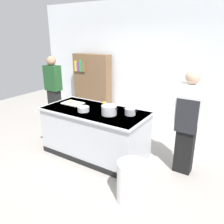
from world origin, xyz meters
The scene contains 13 objects.
ground_plane centered at (0.00, 0.00, 0.00)m, with size 10.00×10.00×0.00m, color #9E9991.
back_wall centered at (0.00, 2.10, 1.50)m, with size 6.40×0.12×3.00m, color silver.
counter_island centered at (0.00, 0.00, 0.47)m, with size 1.98×0.98×0.90m.
cutting_board centered at (-0.60, 0.08, 0.91)m, with size 0.40×0.28×0.02m, color silver.
onion centered at (-0.62, 0.04, 0.96)m, with size 0.07×0.07×0.07m, color tan.
stock_pot centered at (0.36, -0.06, 0.98)m, with size 0.33×0.26×0.16m.
sauce_pan centered at (0.66, 0.13, 0.96)m, with size 0.25×0.19×0.11m.
mixing_bowl centered at (-0.12, -0.17, 0.94)m, with size 0.21×0.21×0.09m, color #B7BABF.
juice_cup centered at (0.06, 0.23, 0.95)m, with size 0.07×0.07×0.10m, color yellow.
trash_bin centered at (1.18, -0.77, 0.30)m, with size 0.40×0.40×0.60m, color white.
person_chef centered at (1.58, 0.34, 0.91)m, with size 0.38×0.25×1.72m.
person_guest centered at (-1.76, 0.68, 0.91)m, with size 0.38×0.24×1.72m.
bookshelf centered at (-1.42, 1.80, 0.85)m, with size 1.10×0.31×1.70m.
Camera 1 is at (2.34, -3.08, 2.22)m, focal length 35.98 mm.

